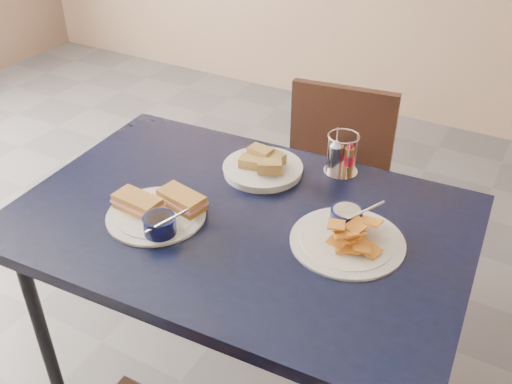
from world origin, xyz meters
The scene contains 7 objects.
ground centered at (0.00, 0.00, 0.00)m, with size 6.00×6.00×0.00m, color #545358.
dining_table centered at (0.20, 0.10, 0.69)m, with size 1.34×0.93×0.75m.
chair_far centered at (0.24, 0.77, 0.50)m, with size 0.46×0.44×0.86m.
sandwich_plate centered at (0.00, -0.02, 0.77)m, with size 0.31×0.29×0.12m.
plantain_plate centered at (0.51, 0.15, 0.77)m, with size 0.31×0.31×0.12m.
bread_basket centered at (0.15, 0.34, 0.77)m, with size 0.25×0.25×0.07m.
condiment_caddy centered at (0.36, 0.47, 0.81)m, with size 0.11×0.11×0.14m.
Camera 1 is at (0.89, -1.03, 1.72)m, focal length 40.00 mm.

